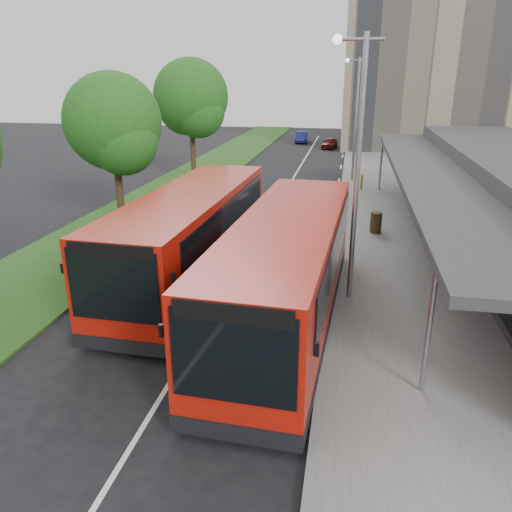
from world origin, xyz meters
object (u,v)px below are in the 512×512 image
(litter_bin, at_px, (376,222))
(bus_second, at_px, (191,236))
(car_near, at_px, (330,143))
(lamp_post_far, at_px, (355,112))
(bollard, at_px, (361,182))
(tree_far, at_px, (191,102))
(car_far, at_px, (302,137))
(lamp_post_near, at_px, (356,157))
(tree_mid, at_px, (114,128))
(bus_main, at_px, (287,271))

(litter_bin, bearing_deg, bus_second, -135.29)
(bus_second, relative_size, car_near, 3.61)
(lamp_post_far, xyz_separation_m, bollard, (0.67, -3.03, -4.11))
(tree_far, bearing_deg, litter_bin, -43.16)
(car_far, bearing_deg, bus_second, -91.63)
(tree_far, height_order, car_far, tree_far)
(lamp_post_near, xyz_separation_m, lamp_post_far, (0.00, 20.00, 0.00))
(tree_mid, height_order, bus_second, tree_mid)
(tree_far, xyz_separation_m, lamp_post_far, (11.13, 0.95, -0.60))
(bus_second, bearing_deg, lamp_post_far, 76.00)
(lamp_post_near, bearing_deg, car_near, 93.53)
(bus_second, distance_m, car_near, 36.38)
(bollard, height_order, car_near, car_near)
(litter_bin, distance_m, car_far, 34.42)
(tree_mid, relative_size, lamp_post_near, 0.91)
(tree_mid, xyz_separation_m, tree_far, (-0.00, 12.00, 0.63))
(bus_second, height_order, litter_bin, bus_second)
(bus_second, xyz_separation_m, car_far, (-0.04, 40.41, -1.06))
(car_near, height_order, car_far, car_far)
(lamp_post_far, xyz_separation_m, bus_second, (-5.52, -19.17, -3.06))
(tree_far, bearing_deg, bus_second, -72.89)
(tree_mid, bearing_deg, lamp_post_near, -32.36)
(tree_far, relative_size, bollard, 9.05)
(tree_far, height_order, bus_second, tree_far)
(tree_mid, distance_m, litter_bin, 13.00)
(lamp_post_near, bearing_deg, tree_mid, 147.64)
(litter_bin, bearing_deg, lamp_post_far, 95.51)
(tree_far, bearing_deg, car_far, 75.91)
(tree_mid, relative_size, bollard, 7.99)
(lamp_post_near, relative_size, litter_bin, 8.41)
(car_near, bearing_deg, lamp_post_far, -74.21)
(lamp_post_near, height_order, lamp_post_far, same)
(bus_second, bearing_deg, tree_far, 109.16)
(tree_far, bearing_deg, car_near, 63.83)
(lamp_post_far, bearing_deg, bus_second, -106.06)
(tree_far, distance_m, bus_second, 19.42)
(litter_bin, bearing_deg, car_near, 96.74)
(litter_bin, height_order, car_near, litter_bin)
(tree_mid, distance_m, lamp_post_far, 17.07)
(tree_far, relative_size, lamp_post_far, 1.03)
(tree_far, distance_m, bollard, 12.87)
(lamp_post_far, distance_m, bus_second, 20.19)
(lamp_post_far, height_order, bus_main, lamp_post_far)
(lamp_post_near, relative_size, lamp_post_far, 1.00)
(tree_mid, xyz_separation_m, bollard, (11.80, 9.92, -4.09))
(lamp_post_near, relative_size, bollard, 8.80)
(tree_far, height_order, lamp_post_far, tree_far)
(bus_main, xyz_separation_m, car_far, (-3.80, 43.14, -1.06))
(bus_second, height_order, bollard, bus_second)
(car_near, relative_size, car_far, 0.88)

